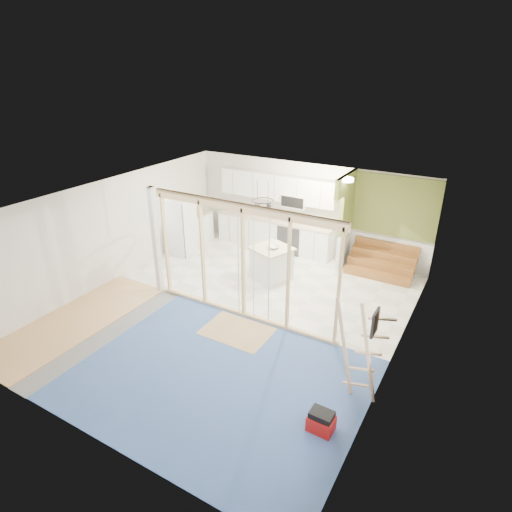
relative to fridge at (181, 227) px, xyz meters
The scene contains 17 objects.
room 3.70m from the fridge, 33.61° to the right, with size 7.01×8.01×2.61m.
floor_overlays 3.78m from the fridge, 32.19° to the right, with size 7.00×8.00×0.03m.
stud_frame 3.55m from the fridge, 35.83° to the right, with size 4.66×0.14×2.60m.
base_cabinets 2.00m from the fridge, 42.60° to the left, with size 4.45×2.24×0.93m.
upper_cabinets 3.02m from the fridge, 38.85° to the left, with size 3.60×0.41×0.85m.
green_partition 5.35m from the fridge, 17.70° to the left, with size 2.25×1.51×2.60m.
pot_rack 2.99m from the fridge, ahead, with size 0.52×0.52×0.72m.
sheathing_panel 7.69m from the fridge, 31.66° to the right, with size 0.02×4.00×2.60m, color tan.
electrical_panel 7.38m from the fridge, 27.88° to the right, with size 0.04×0.30×0.40m, color #343439.
ceiling_light 4.87m from the fridge, 12.28° to the left, with size 0.32×0.32×0.08m, color #FFEABF.
fridge is the anchor object (origin of this frame).
island 3.07m from the fridge, ahead, with size 1.16×1.16×0.88m.
bowl 3.11m from the fridge, ahead, with size 0.27×0.27×0.07m, color silver.
soap_bottle_a 2.04m from the fridge, 59.92° to the left, with size 0.12×0.12×0.32m, color #A6ACB9.
soap_bottle_b 3.55m from the fridge, 28.55° to the left, with size 0.08×0.08×0.18m, color silver.
toolbox 7.40m from the fridge, 34.73° to the right, with size 0.40×0.30×0.37m.
ladder 7.03m from the fridge, 27.22° to the right, with size 0.96×0.06×1.78m.
Camera 1 is at (4.56, -6.83, 5.12)m, focal length 30.00 mm.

